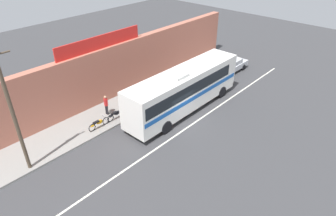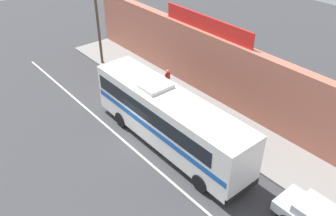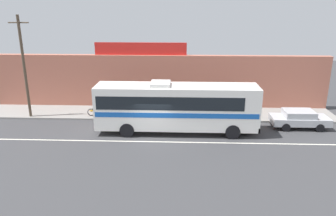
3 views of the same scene
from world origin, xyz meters
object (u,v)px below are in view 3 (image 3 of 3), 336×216
Objects in this scene: parked_car at (299,118)px; utility_pole at (24,66)px; pedestrian_near_shop at (120,101)px; motorcycle_black at (119,111)px; intercity_bus at (175,105)px; motorcycle_blue at (98,111)px.

parked_car is 22.01m from utility_pole.
pedestrian_near_shop is (-14.37, 2.77, 0.40)m from parked_car.
utility_pole is 8.32m from motorcycle_black.
intercity_bus is 7.31m from motorcycle_blue.
parked_car is (9.48, 1.27, -1.33)m from intercity_bus.
intercity_bus is at bearing -24.36° from motorcycle_blue.
utility_pole is (-12.18, 2.65, 2.31)m from intercity_bus.
utility_pole is at bearing 176.35° from parked_car.
pedestrian_near_shop reaches higher than motorcycle_black.
intercity_bus is at bearing -39.61° from pedestrian_near_shop.
motorcycle_blue is (5.66, 0.30, -3.81)m from utility_pole.
pedestrian_near_shop is at bearing 10.80° from utility_pole.
parked_car is 14.37m from motorcycle_black.
motorcycle_black is at bearing 0.37° from motorcycle_blue.
intercity_bus is 5.83m from motorcycle_black.
utility_pole is 6.84m from motorcycle_blue.
utility_pole reaches higher than intercity_bus.
pedestrian_near_shop is (7.29, 1.39, -3.24)m from utility_pole.
intercity_bus is 6.41m from pedestrian_near_shop.
parked_car is at bearing -3.65° from utility_pole.
motorcycle_blue is at bearing 3.01° from utility_pole.
intercity_bus is at bearing -12.29° from utility_pole.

